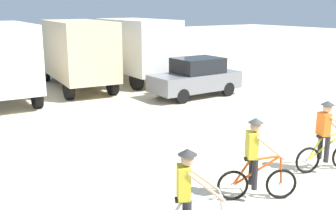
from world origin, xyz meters
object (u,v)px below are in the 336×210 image
Objects in this scene: box_truck_tan_camper at (76,51)px; cyclist_orange_shirt at (189,204)px; box_truck_white_box at (133,47)px; sedan_parked at (196,77)px; cyclist_cowboy_hat at (256,163)px; cyclist_near_camera at (326,139)px.

box_truck_tan_camper reaches higher than cyclist_orange_shirt.
sedan_parked is at bearing -85.05° from box_truck_white_box.
box_truck_white_box is at bearing 4.87° from box_truck_tan_camper.
cyclist_cowboy_hat is (-4.76, -13.82, -1.03)m from box_truck_white_box.
cyclist_orange_shirt and cyclist_cowboy_hat have the same top height.
box_truck_tan_camper and box_truck_white_box have the same top height.
cyclist_cowboy_hat is at bearing -95.92° from box_truck_tan_camper.
cyclist_cowboy_hat reaches higher than sedan_parked.
box_truck_white_box is at bearing 94.95° from sedan_parked.
box_truck_tan_camper is 3.82× the size of cyclist_near_camera.
box_truck_tan_camper is at bearing 75.59° from cyclist_orange_shirt.
box_truck_white_box is 1.61× the size of sedan_parked.
box_truck_tan_camper is 14.72m from cyclist_orange_shirt.
cyclist_orange_shirt is 1.00× the size of cyclist_cowboy_hat.
box_truck_white_box is (3.36, 0.29, 0.00)m from box_truck_tan_camper.
cyclist_cowboy_hat is (-1.40, -13.54, -1.03)m from box_truck_tan_camper.
box_truck_white_box is 3.73× the size of cyclist_near_camera.
box_truck_white_box is at bearing 64.20° from cyclist_orange_shirt.
box_truck_tan_camper is 3.82× the size of cyclist_cowboy_hat.
sedan_parked is 10.19m from cyclist_cowboy_hat.
cyclist_near_camera reaches higher than sedan_parked.
cyclist_cowboy_hat is 1.00× the size of cyclist_near_camera.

